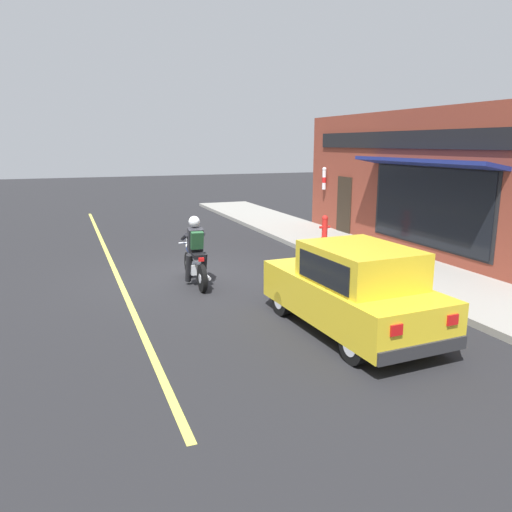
% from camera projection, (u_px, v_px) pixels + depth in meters
% --- Properties ---
extents(ground_plane, '(80.00, 80.00, 0.00)m').
position_uv_depth(ground_plane, '(195.00, 277.00, 12.40)').
color(ground_plane, black).
extents(sidewalk_curb, '(2.60, 22.00, 0.14)m').
position_uv_depth(sidewalk_curb, '(320.00, 239.00, 16.91)').
color(sidewalk_curb, gray).
rests_on(sidewalk_curb, ground).
extents(lane_stripe, '(0.12, 19.80, 0.01)m').
position_uv_depth(lane_stripe, '(109.00, 258.00, 14.49)').
color(lane_stripe, '#D1C64C').
rests_on(lane_stripe, ground).
extents(storefront_building, '(1.25, 10.89, 4.20)m').
position_uv_depth(storefront_building, '(406.00, 183.00, 14.81)').
color(storefront_building, brown).
rests_on(storefront_building, ground).
extents(motorcycle_with_rider, '(0.56, 2.02, 1.62)m').
position_uv_depth(motorcycle_with_rider, '(195.00, 256.00, 11.64)').
color(motorcycle_with_rider, black).
rests_on(motorcycle_with_rider, ground).
extents(car_hatchback, '(1.80, 3.85, 1.57)m').
position_uv_depth(car_hatchback, '(352.00, 290.00, 8.65)').
color(car_hatchback, black).
rests_on(car_hatchback, ground).
extents(fire_hydrant, '(0.36, 0.24, 0.88)m').
position_uv_depth(fire_hydrant, '(325.00, 229.00, 15.91)').
color(fire_hydrant, red).
rests_on(fire_hydrant, sidewalk_curb).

